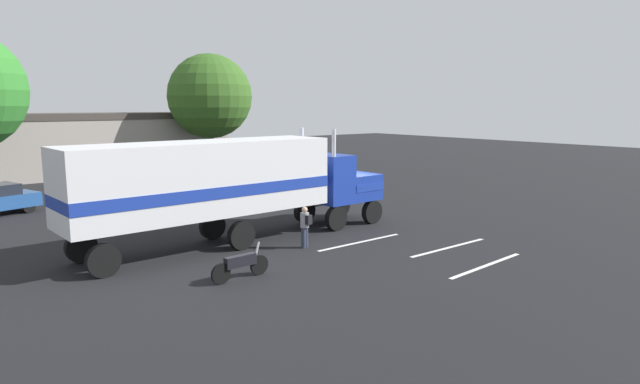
{
  "coord_description": "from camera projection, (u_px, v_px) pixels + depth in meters",
  "views": [
    {
      "loc": [
        -16.75,
        -19.47,
        5.51
      ],
      "look_at": [
        -1.58,
        -0.15,
        1.6
      ],
      "focal_mm": 30.66,
      "sensor_mm": 36.0,
      "label": 1
    }
  ],
  "objects": [
    {
      "name": "ground_plane",
      "position": [
        344.0,
        221.0,
        26.2
      ],
      "size": [
        120.0,
        120.0,
        0.0
      ],
      "primitive_type": "plane",
      "color": "black"
    },
    {
      "name": "semi_truck",
      "position": [
        227.0,
        182.0,
        21.6
      ],
      "size": [
        14.28,
        3.53,
        4.5
      ],
      "color": "#193399",
      "rests_on": "ground_plane"
    },
    {
      "name": "lane_stripe_near",
      "position": [
        360.0,
        242.0,
        22.18
      ],
      "size": [
        4.4,
        0.25,
        0.01
      ],
      "primitive_type": "cube",
      "rotation": [
        0.0,
        0.0,
        0.02
      ],
      "color": "silver",
      "rests_on": "ground_plane"
    },
    {
      "name": "person_bystander",
      "position": [
        305.0,
        225.0,
        21.2
      ],
      "size": [
        0.37,
        0.47,
        1.63
      ],
      "color": "#2D3347",
      "rests_on": "ground_plane"
    },
    {
      "name": "building_backdrop",
      "position": [
        92.0,
        141.0,
        44.07
      ],
      "size": [
        22.03,
        7.12,
        4.89
      ],
      "color": "#9E938C",
      "rests_on": "ground_plane"
    },
    {
      "name": "lane_stripe_mid",
      "position": [
        449.0,
        248.0,
        21.33
      ],
      "size": [
        4.4,
        0.23,
        0.01
      ],
      "primitive_type": "cube",
      "rotation": [
        0.0,
        0.0,
        0.02
      ],
      "color": "silver",
      "rests_on": "ground_plane"
    },
    {
      "name": "tree_left",
      "position": [
        210.0,
        96.0,
        44.89
      ],
      "size": [
        6.92,
        6.92,
        9.7
      ],
      "color": "brown",
      "rests_on": "ground_plane"
    },
    {
      "name": "lane_stripe_far",
      "position": [
        486.0,
        265.0,
        18.96
      ],
      "size": [
        4.4,
        0.52,
        0.01
      ],
      "primitive_type": "cube",
      "rotation": [
        0.0,
        0.0,
        0.08
      ],
      "color": "silver",
      "rests_on": "ground_plane"
    },
    {
      "name": "motorcycle",
      "position": [
        241.0,
        265.0,
        17.42
      ],
      "size": [
        2.11,
        0.31,
        1.12
      ],
      "color": "black",
      "rests_on": "ground_plane"
    }
  ]
}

